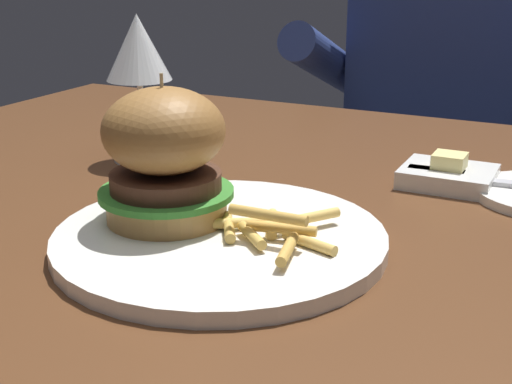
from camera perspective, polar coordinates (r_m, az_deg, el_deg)
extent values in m
cube|color=#56331C|center=(0.75, 3.36, -1.76)|extent=(1.23, 0.86, 0.04)
cylinder|color=#56331C|center=(1.46, -11.43, -7.33)|extent=(0.06, 0.06, 0.70)
cylinder|color=white|center=(0.62, -2.90, -3.78)|extent=(0.29, 0.29, 0.01)
cylinder|color=#B78447|center=(0.65, -7.14, -1.22)|extent=(0.11, 0.11, 0.02)
cylinder|color=#38842D|center=(0.64, -7.19, -0.04)|extent=(0.12, 0.12, 0.01)
cylinder|color=#4C2D1E|center=(0.64, -7.23, 0.89)|extent=(0.10, 0.10, 0.02)
ellipsoid|color=#9C6A35|center=(0.63, -7.40, 4.89)|extent=(0.11, 0.11, 0.08)
cylinder|color=#CCB78C|center=(0.62, -7.50, 7.14)|extent=(0.00, 0.00, 0.05)
cylinder|color=#EABC5B|center=(0.58, 4.30, -4.06)|extent=(0.05, 0.02, 0.01)
cylinder|color=#E0B251|center=(0.59, -0.35, -3.48)|extent=(0.04, 0.04, 0.01)
cylinder|color=#EABC5B|center=(0.62, 1.29, -2.57)|extent=(0.03, 0.05, 0.01)
cylinder|color=gold|center=(0.56, 2.54, -4.60)|extent=(0.02, 0.05, 0.01)
cylinder|color=#E0B251|center=(0.61, -2.21, -2.80)|extent=(0.04, 0.05, 0.01)
cylinder|color=gold|center=(0.59, 2.06, -2.94)|extent=(0.06, 0.02, 0.01)
cylinder|color=#EABC5B|center=(0.62, -1.61, -2.56)|extent=(0.07, 0.04, 0.01)
cylinder|color=#EABC5B|center=(0.62, 3.68, -2.19)|extent=(0.05, 0.07, 0.01)
cylinder|color=gold|center=(0.58, 0.97, -1.86)|extent=(0.07, 0.01, 0.01)
cylinder|color=silver|center=(0.89, -8.97, 2.71)|extent=(0.07, 0.07, 0.00)
cylinder|color=silver|center=(0.87, -9.13, 5.81)|extent=(0.01, 0.01, 0.09)
cone|color=silver|center=(0.86, -9.43, 11.36)|extent=(0.08, 0.08, 0.08)
cube|color=black|center=(0.80, 14.20, 1.47)|extent=(0.06, 0.02, 0.01)
cube|color=white|center=(0.80, 15.11, 1.19)|extent=(0.10, 0.08, 0.02)
cube|color=#F4E58C|center=(0.80, 15.22, 2.42)|extent=(0.03, 0.03, 0.02)
cube|color=#282833|center=(1.58, 13.83, -10.30)|extent=(0.30, 0.22, 0.46)
cube|color=navy|center=(1.41, 15.38, 7.38)|extent=(0.36, 0.20, 0.52)
cylinder|color=navy|center=(1.38, 5.84, 10.26)|extent=(0.07, 0.34, 0.18)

